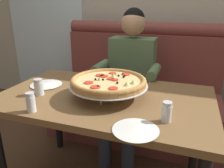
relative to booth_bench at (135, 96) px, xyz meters
name	(u,v)px	position (x,y,z in m)	size (l,w,h in m)	color
booth_bench	(135,96)	(0.00, 0.00, 0.00)	(1.65, 0.78, 1.13)	brown
dining_table	(105,108)	(0.00, -0.88, 0.26)	(1.34, 0.81, 0.75)	brown
diner_main	(129,74)	(0.00, -0.27, 0.31)	(0.54, 0.64, 1.27)	#2D3342
pizza	(109,82)	(0.03, -0.88, 0.45)	(0.49, 0.49, 0.13)	silver
shaker_parmesan	(39,88)	(-0.40, -1.00, 0.39)	(0.06, 0.06, 0.10)	white
shaker_pepper_flakes	(31,104)	(-0.29, -1.22, 0.40)	(0.05, 0.05, 0.11)	white
shaker_oregano	(167,113)	(0.41, -1.09, 0.39)	(0.05, 0.05, 0.11)	white
plate_near_left	(136,129)	(0.29, -1.22, 0.36)	(0.22, 0.22, 0.02)	white
plate_near_right	(46,84)	(-0.47, -0.84, 0.36)	(0.23, 0.23, 0.02)	white
patio_chair	(79,52)	(-1.35, 1.36, 0.13)	(0.40, 0.40, 0.86)	black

